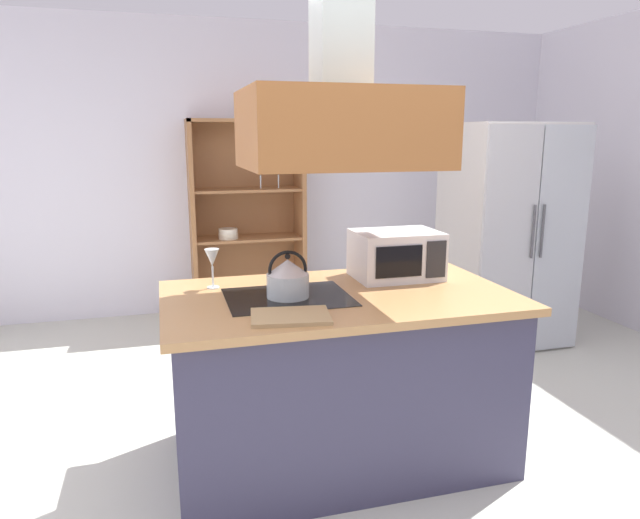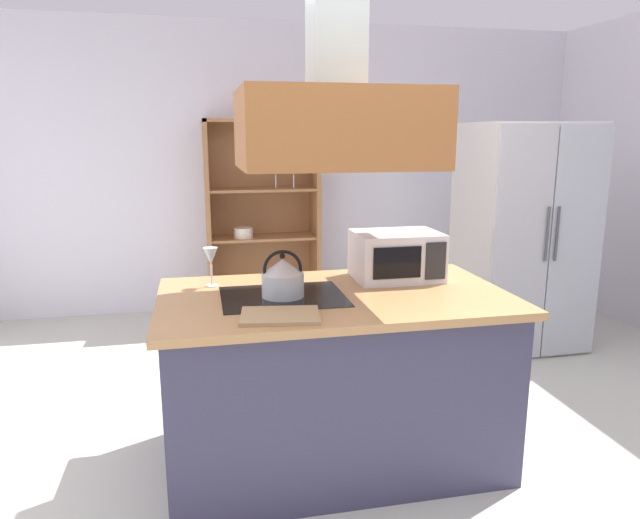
# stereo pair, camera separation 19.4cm
# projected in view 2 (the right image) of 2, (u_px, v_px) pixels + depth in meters

# --- Properties ---
(ground_plane) EXTENTS (7.80, 7.80, 0.00)m
(ground_plane) POSITION_uv_depth(u_px,v_px,m) (368.00, 463.00, 2.98)
(ground_plane) COLOR beige
(wall_back) EXTENTS (6.00, 0.12, 2.70)m
(wall_back) POSITION_uv_depth(u_px,v_px,m) (282.00, 169.00, 5.56)
(wall_back) COLOR silver
(wall_back) RESTS_ON ground
(kitchen_island) EXTENTS (1.73, 1.00, 0.90)m
(kitchen_island) POSITION_uv_depth(u_px,v_px,m) (334.00, 377.00, 2.95)
(kitchen_island) COLOR #37354E
(kitchen_island) RESTS_ON ground
(range_hood) EXTENTS (0.90, 0.70, 1.18)m
(range_hood) POSITION_uv_depth(u_px,v_px,m) (336.00, 107.00, 2.66)
(range_hood) COLOR #9A5C2D
(refrigerator) EXTENTS (0.90, 0.77, 1.77)m
(refrigerator) POSITION_uv_depth(u_px,v_px,m) (522.00, 237.00, 4.53)
(refrigerator) COLOR beige
(refrigerator) RESTS_ON ground
(dish_cabinet) EXTENTS (1.05, 0.40, 1.81)m
(dish_cabinet) POSITION_uv_depth(u_px,v_px,m) (262.00, 229.00, 5.43)
(dish_cabinet) COLOR #97633A
(dish_cabinet) RESTS_ON ground
(kettle) EXTENTS (0.21, 0.21, 0.23)m
(kettle) POSITION_uv_depth(u_px,v_px,m) (283.00, 277.00, 2.78)
(kettle) COLOR #B1BCBF
(kettle) RESTS_ON kitchen_island
(cutting_board) EXTENTS (0.37, 0.29, 0.02)m
(cutting_board) POSITION_uv_depth(u_px,v_px,m) (280.00, 316.00, 2.48)
(cutting_board) COLOR tan
(cutting_board) RESTS_ON kitchen_island
(microwave) EXTENTS (0.46, 0.35, 0.26)m
(microwave) POSITION_uv_depth(u_px,v_px,m) (396.00, 256.00, 3.12)
(microwave) COLOR silver
(microwave) RESTS_ON kitchen_island
(wine_glass_on_counter) EXTENTS (0.08, 0.08, 0.21)m
(wine_glass_on_counter) POSITION_uv_depth(u_px,v_px,m) (211.00, 258.00, 2.96)
(wine_glass_on_counter) COLOR silver
(wine_glass_on_counter) RESTS_ON kitchen_island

